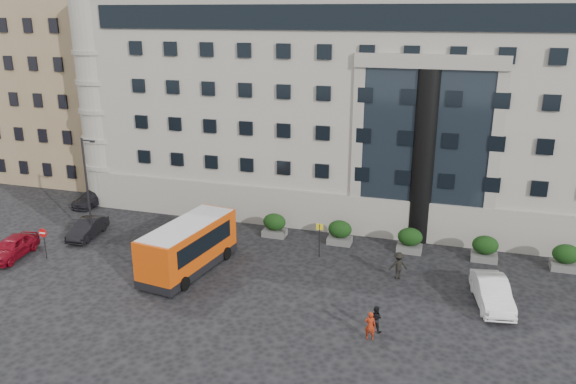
% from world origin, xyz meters
% --- Properties ---
extents(ground, '(120.00, 120.00, 0.00)m').
position_xyz_m(ground, '(0.00, 0.00, 0.00)').
color(ground, black).
rests_on(ground, ground).
extents(civic_building, '(44.00, 24.00, 18.00)m').
position_xyz_m(civic_building, '(6.00, 22.00, 9.00)').
color(civic_building, '#A59E92').
rests_on(civic_building, ground).
extents(entrance_column, '(1.80, 1.80, 13.00)m').
position_xyz_m(entrance_column, '(12.00, 10.30, 6.50)').
color(entrance_column, black).
rests_on(entrance_column, ground).
extents(apartment_near, '(14.00, 14.00, 20.00)m').
position_xyz_m(apartment_near, '(-24.00, 20.00, 10.00)').
color(apartment_near, '#8D7A52').
rests_on(apartment_near, ground).
extents(apartment_far, '(13.00, 13.00, 22.00)m').
position_xyz_m(apartment_far, '(-27.00, 38.00, 11.00)').
color(apartment_far, brown).
rests_on(apartment_far, ground).
extents(hedge_a, '(1.80, 1.26, 1.84)m').
position_xyz_m(hedge_a, '(-4.00, 7.80, 0.93)').
color(hedge_a, '#5D5D5A').
rests_on(hedge_a, ground).
extents(hedge_b, '(1.80, 1.26, 1.84)m').
position_xyz_m(hedge_b, '(1.20, 7.80, 0.93)').
color(hedge_b, '#5D5D5A').
rests_on(hedge_b, ground).
extents(hedge_c, '(1.80, 1.26, 1.84)m').
position_xyz_m(hedge_c, '(6.40, 7.80, 0.93)').
color(hedge_c, '#5D5D5A').
rests_on(hedge_c, ground).
extents(hedge_d, '(1.80, 1.26, 1.84)m').
position_xyz_m(hedge_d, '(11.60, 7.80, 0.93)').
color(hedge_d, '#5D5D5A').
rests_on(hedge_d, ground).
extents(hedge_e, '(1.80, 1.26, 1.84)m').
position_xyz_m(hedge_e, '(16.80, 7.80, 0.93)').
color(hedge_e, '#5D5D5A').
rests_on(hedge_e, ground).
extents(hedge_f, '(1.80, 1.26, 1.84)m').
position_xyz_m(hedge_f, '(22.00, 7.80, 0.93)').
color(hedge_f, '#5D5D5A').
rests_on(hedge_f, ground).
extents(street_lamp, '(1.16, 0.18, 8.00)m').
position_xyz_m(street_lamp, '(-11.94, 3.00, 4.37)').
color(street_lamp, '#262628').
rests_on(street_lamp, ground).
extents(bus_stop_sign, '(0.50, 0.08, 2.52)m').
position_xyz_m(bus_stop_sign, '(5.50, 5.00, 1.73)').
color(bus_stop_sign, '#262628').
rests_on(bus_stop_sign, ground).
extents(no_entry_sign, '(0.64, 0.16, 2.32)m').
position_xyz_m(no_entry_sign, '(-13.00, -1.04, 1.65)').
color(no_entry_sign, '#262628').
rests_on(no_entry_sign, ground).
extents(minibus, '(3.89, 8.35, 3.35)m').
position_xyz_m(minibus, '(-2.41, 0.31, 1.84)').
color(minibus, '#D8470A').
rests_on(minibus, ground).
extents(red_truck, '(3.43, 6.23, 3.20)m').
position_xyz_m(red_truck, '(-16.36, 18.38, 1.64)').
color(red_truck, maroon).
rests_on(red_truck, ground).
extents(parked_car_a, '(2.40, 4.74, 1.55)m').
position_xyz_m(parked_car_a, '(-15.46, -1.47, 0.77)').
color(parked_car_a, maroon).
rests_on(parked_car_a, ground).
extents(parked_car_b, '(2.02, 4.46, 1.42)m').
position_xyz_m(parked_car_b, '(-12.69, 3.38, 0.71)').
color(parked_car_b, black).
rests_on(parked_car_b, ground).
extents(parked_car_c, '(2.17, 4.69, 1.33)m').
position_xyz_m(parked_car_c, '(-17.00, 10.16, 0.66)').
color(parked_car_c, black).
rests_on(parked_car_c, ground).
extents(parked_car_d, '(2.23, 4.72, 1.30)m').
position_xyz_m(parked_car_d, '(-14.16, 16.00, 0.65)').
color(parked_car_d, black).
rests_on(parked_car_d, ground).
extents(white_taxi, '(2.62, 5.26, 1.65)m').
position_xyz_m(white_taxi, '(17.04, 1.23, 0.83)').
color(white_taxi, white).
rests_on(white_taxi, ground).
extents(pedestrian_a, '(0.64, 0.45, 1.65)m').
position_xyz_m(pedestrian_a, '(10.66, -4.57, 0.82)').
color(pedestrian_a, '#9A260F').
rests_on(pedestrian_a, ground).
extents(pedestrian_b, '(0.86, 0.74, 1.53)m').
position_xyz_m(pedestrian_b, '(10.82, -3.66, 0.76)').
color(pedestrian_b, black).
rests_on(pedestrian_b, ground).
extents(pedestrian_c, '(1.37, 1.08, 1.86)m').
position_xyz_m(pedestrian_c, '(11.28, 3.17, 0.93)').
color(pedestrian_c, black).
rests_on(pedestrian_c, ground).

